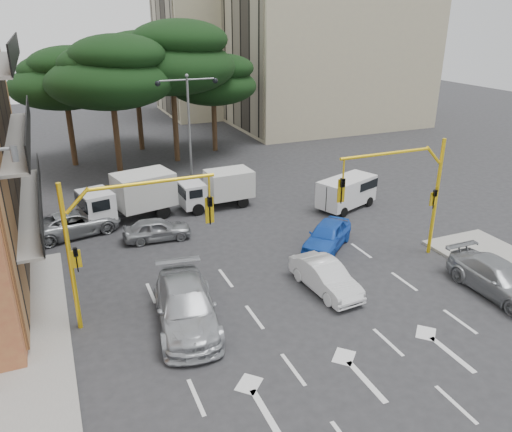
{
  "coord_description": "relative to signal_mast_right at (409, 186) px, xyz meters",
  "views": [
    {
      "loc": [
        -8.63,
        -15.94,
        11.49
      ],
      "look_at": [
        0.77,
        6.43,
        1.6
      ],
      "focal_mm": 35.0,
      "sensor_mm": 36.0,
      "label": 1
    }
  ],
  "objects": [
    {
      "name": "ground",
      "position": [
        -6.8,
        -1.99,
        -3.88
      ],
      "size": [
        120.0,
        120.0,
        0.0
      ],
      "primitive_type": "plane",
      "color": "#28282B",
      "rests_on": "ground"
    },
    {
      "name": "median_strip",
      "position": [
        -6.8,
        14.01,
        -3.81
      ],
      "size": [
        1.4,
        6.0,
        0.15
      ],
      "primitive_type": "cube",
      "color": "gray",
      "rests_on": "ground"
    },
    {
      "name": "apartment_beige_near",
      "position": [
        13.15,
        30.01,
        5.47
      ],
      "size": [
        20.2,
        12.15,
        18.7
      ],
      "color": "#BEB38F",
      "rests_on": "ground"
    },
    {
      "name": "apartment_beige_far",
      "position": [
        6.15,
        42.01,
        4.47
      ],
      "size": [
        16.2,
        12.15,
        16.7
      ],
      "color": "#BEB38F",
      "rests_on": "ground"
    },
    {
      "name": "pine_left_near",
      "position": [
        -10.75,
        19.96,
        3.72
      ],
      "size": [
        9.15,
        9.15,
        10.23
      ],
      "color": "#382616",
      "rests_on": "ground"
    },
    {
      "name": "pine_center",
      "position": [
        -5.75,
        21.96,
        4.41
      ],
      "size": [
        9.98,
        9.98,
        11.16
      ],
      "color": "#382616",
      "rests_on": "ground"
    },
    {
      "name": "pine_left_far",
      "position": [
        -13.75,
        23.96,
        3.03
      ],
      "size": [
        8.32,
        8.32,
        9.3
      ],
      "color": "#382616",
      "rests_on": "ground"
    },
    {
      "name": "pine_right",
      "position": [
        -1.75,
        23.96,
        2.33
      ],
      "size": [
        7.49,
        7.49,
        8.37
      ],
      "color": "#382616",
      "rests_on": "ground"
    },
    {
      "name": "pine_back",
      "position": [
        -7.75,
        26.96,
        3.72
      ],
      "size": [
        9.15,
        9.15,
        10.23
      ],
      "color": "#382616",
      "rests_on": "ground"
    },
    {
      "name": "signal_mast_right",
      "position": [
        0.0,
        0.0,
        0.0
      ],
      "size": [
        5.79,
        0.37,
        6.0
      ],
      "color": "yellow",
      "rests_on": "ground"
    },
    {
      "name": "signal_mast_left",
      "position": [
        -13.61,
        0.0,
        0.0
      ],
      "size": [
        5.79,
        0.37,
        6.0
      ],
      "color": "yellow",
      "rests_on": "ground"
    },
    {
      "name": "street_lamp_center",
      "position": [
        -6.8,
        14.01,
        1.54
      ],
      "size": [
        4.16,
        0.36,
        7.77
      ],
      "color": "slate",
      "rests_on": "median_strip"
    },
    {
      "name": "car_white_hatch",
      "position": [
        -5.07,
        -1.23,
        -3.22
      ],
      "size": [
        1.73,
        4.16,
        1.34
      ],
      "primitive_type": "imported",
      "rotation": [
        0.0,
        0.0,
        0.08
      ],
      "color": "silver",
      "rests_on": "ground"
    },
    {
      "name": "car_blue_compact",
      "position": [
        -2.77,
        2.54,
        -3.18
      ],
      "size": [
        4.22,
        3.98,
        1.41
      ],
      "primitive_type": "imported",
      "rotation": [
        0.0,
        0.0,
        -0.86
      ],
      "color": "blue",
      "rests_on": "ground"
    },
    {
      "name": "car_silver_wagon",
      "position": [
        -11.47,
        -1.4,
        -3.07
      ],
      "size": [
        3.09,
        5.91,
        1.63
      ],
      "primitive_type": "imported",
      "rotation": [
        0.0,
        0.0,
        -0.15
      ],
      "color": "#A7AAB0",
      "rests_on": "ground"
    },
    {
      "name": "car_silver_cross_a",
      "position": [
        -14.8,
        9.51,
        -3.2
      ],
      "size": [
        5.28,
        3.24,
        1.37
      ],
      "primitive_type": "imported",
      "rotation": [
        0.0,
        0.0,
        1.78
      ],
      "color": "gray",
      "rests_on": "ground"
    },
    {
      "name": "car_silver_cross_b",
      "position": [
        -10.79,
        7.01,
        -3.26
      ],
      "size": [
        3.75,
        1.76,
        1.24
      ],
      "primitive_type": "imported",
      "rotation": [
        0.0,
        0.0,
        1.49
      ],
      "color": "gray",
      "rests_on": "ground"
    },
    {
      "name": "car_silver_parked",
      "position": [
        1.78,
        -4.43,
        -3.16
      ],
      "size": [
        2.06,
        5.02,
        1.45
      ],
      "primitive_type": "imported",
      "rotation": [
        0.0,
        0.0,
        -0.01
      ],
      "color": "#929599",
      "rests_on": "ground"
    },
    {
      "name": "van_white",
      "position": [
        1.29,
        7.15,
        -2.89
      ],
      "size": [
        4.37,
        3.09,
        2.0
      ],
      "primitive_type": null,
      "rotation": [
        0.0,
        0.0,
        -1.21
      ],
      "color": "silver",
      "rests_on": "ground"
    },
    {
      "name": "box_truck_a",
      "position": [
        -11.67,
        10.46,
        -2.52
      ],
      "size": [
        5.91,
        3.49,
        2.72
      ],
      "primitive_type": null,
      "rotation": [
        0.0,
        0.0,
        1.79
      ],
      "color": "white",
      "rests_on": "ground"
    },
    {
      "name": "box_truck_b",
      "position": [
        -6.17,
        10.49,
        -2.73
      ],
      "size": [
        4.75,
        2.16,
        2.3
      ],
      "primitive_type": null,
      "rotation": [
        0.0,
        0.0,
        1.61
      ],
      "color": "white",
      "rests_on": "ground"
    }
  ]
}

